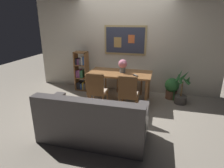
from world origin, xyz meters
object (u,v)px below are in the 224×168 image
potted_ivy (172,88)px  flower_vase (123,65)px  tv_remote (135,75)px  dining_chair_near_left (97,89)px  leather_couch (92,123)px  bookshelf (82,72)px  dining_chair_far_right (137,73)px  dining_chair_near_right (128,92)px  dining_table (120,76)px  potted_palm (181,92)px  dining_chair_far_left (114,72)px

potted_ivy → flower_vase: bearing=-160.3°
tv_remote → potted_ivy: bearing=37.4°
dining_chair_near_left → leather_couch: dining_chair_near_left is taller
bookshelf → leather_couch: bearing=-62.8°
dining_chair_near_left → tv_remote: size_ratio=6.38×
dining_chair_far_right → dining_chair_near_right: 1.51m
dining_chair_far_right → potted_ivy: (0.96, -0.28, -0.24)m
tv_remote → dining_chair_far_right: bearing=95.2°
dining_chair_near_left → dining_chair_near_right: bearing=-1.5°
dining_table → flower_vase: (0.06, 0.04, 0.28)m
leather_couch → potted_palm: (1.59, 1.95, -0.02)m
dining_chair_far_left → dining_chair_near_right: bearing=-65.4°
dining_chair_far_left → dining_table: bearing=-65.6°
flower_vase → potted_ivy: bearing=19.7°
bookshelf → tv_remote: bookshelf is taller
dining_chair_near_left → potted_palm: 2.09m
dining_table → leather_couch: leather_couch is taller
dining_table → dining_chair_near_right: (0.35, -0.75, -0.10)m
tv_remote → dining_table: bearing=154.7°
dining_chair_far_right → dining_chair_near_right: size_ratio=1.00×
dining_chair_far_right → flower_vase: flower_vase is taller
dining_chair_near_right → potted_palm: size_ratio=1.08×
dining_chair_far_left → leather_couch: bearing=-84.1°
dining_chair_near_right → flower_vase: size_ratio=2.84×
dining_table → bookshelf: size_ratio=1.37×
dining_table → tv_remote: (0.41, -0.19, 0.11)m
tv_remote → bookshelf: bearing=157.3°
bookshelf → flower_vase: bearing=-19.5°
dining_chair_far_left → dining_chair_near_left: size_ratio=1.00×
dining_chair_near_left → potted_palm: dining_chair_near_left is taller
bookshelf → tv_remote: 1.80m
dining_chair_near_right → dining_chair_near_left: (-0.70, 0.02, 0.00)m
potted_palm → flower_vase: flower_vase is taller
leather_couch → dining_chair_far_right: bearing=80.6°
dining_chair_near_right → bookshelf: bookshelf is taller
dining_chair_near_right → bookshelf: bearing=141.8°
dining_chair_near_right → tv_remote: dining_chair_near_right is taller
dining_chair_near_left → flower_vase: 0.96m
potted_ivy → leather_couch: bearing=-121.7°
dining_table → dining_chair_near_left: (-0.36, -0.73, -0.10)m
dining_chair_far_right → dining_chair_near_left: bearing=-114.5°
dining_chair_near_right → potted_palm: bearing=39.8°
dining_table → dining_chair_far_right: size_ratio=1.69×
potted_ivy → flower_vase: (-1.22, -0.44, 0.63)m
potted_ivy → flower_vase: size_ratio=1.71×
dining_chair_near_right → potted_ivy: 1.56m
dining_chair_far_right → potted_palm: dining_chair_far_right is taller
dining_chair_far_left → bookshelf: bearing=-162.4°
tv_remote → dining_chair_far_left: bearing=128.1°
dining_chair_far_right → bookshelf: (-1.56, -0.26, -0.01)m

